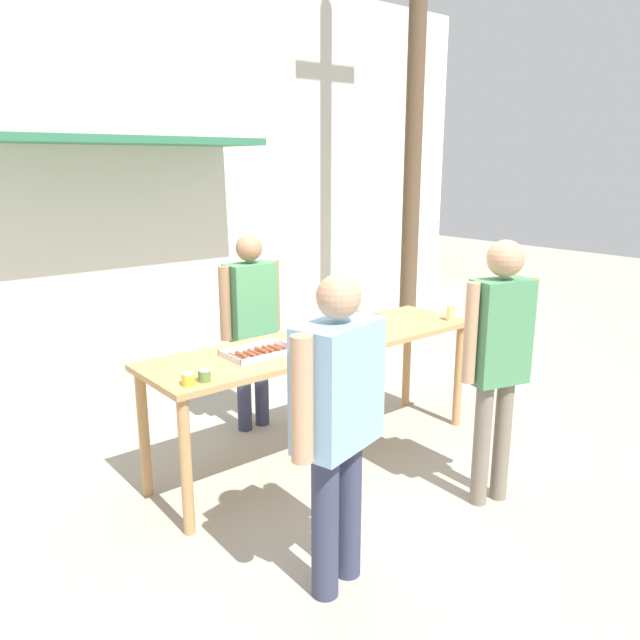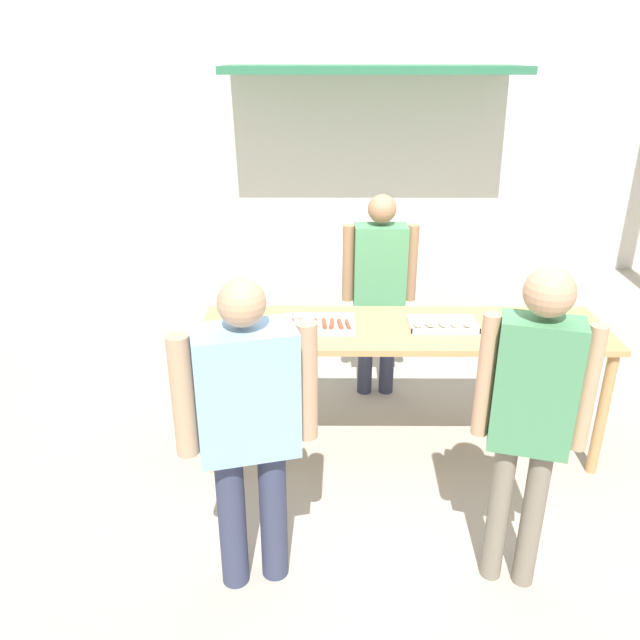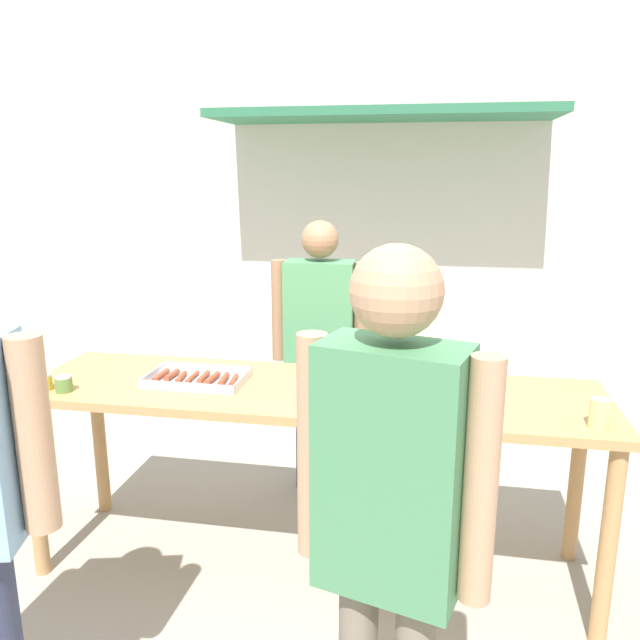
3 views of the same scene
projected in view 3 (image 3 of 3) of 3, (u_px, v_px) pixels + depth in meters
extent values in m
plane|color=#A39989|center=(311.00, 564.00, 3.07)|extent=(24.00, 24.00, 0.00)
cube|color=beige|center=(387.00, 134.00, 6.37)|extent=(12.00, 0.12, 4.50)
cube|color=#2D704C|center=(382.00, 114.00, 5.81)|extent=(3.20, 1.00, 0.08)
cube|color=tan|center=(310.00, 392.00, 2.86)|extent=(2.65, 0.72, 0.04)
cylinder|color=tan|center=(34.00, 489.00, 2.91)|extent=(0.07, 0.07, 0.88)
cylinder|color=tan|center=(608.00, 547.00, 2.47)|extent=(0.07, 0.07, 0.88)
cylinder|color=tan|center=(99.00, 438.00, 3.47)|extent=(0.07, 0.07, 0.88)
cylinder|color=tan|center=(577.00, 477.00, 3.03)|extent=(0.07, 0.07, 0.88)
cube|color=silver|center=(197.00, 381.00, 2.95)|extent=(0.46, 0.29, 0.01)
cube|color=silver|center=(186.00, 387.00, 2.81)|extent=(0.46, 0.01, 0.03)
cube|color=silver|center=(208.00, 368.00, 3.08)|extent=(0.46, 0.01, 0.03)
cube|color=silver|center=(153.00, 374.00, 2.98)|extent=(0.01, 0.29, 0.03)
cube|color=silver|center=(243.00, 379.00, 2.90)|extent=(0.01, 0.29, 0.03)
cylinder|color=brown|center=(161.00, 375.00, 2.98)|extent=(0.03, 0.15, 0.03)
cylinder|color=brown|center=(172.00, 375.00, 2.97)|extent=(0.03, 0.13, 0.03)
cylinder|color=brown|center=(181.00, 377.00, 2.95)|extent=(0.04, 0.13, 0.03)
cylinder|color=brown|center=(192.00, 377.00, 2.95)|extent=(0.03, 0.14, 0.02)
cylinder|color=brown|center=(203.00, 377.00, 2.94)|extent=(0.04, 0.13, 0.03)
cylinder|color=brown|center=(212.00, 378.00, 2.92)|extent=(0.04, 0.14, 0.03)
cylinder|color=brown|center=(224.00, 379.00, 2.91)|extent=(0.04, 0.14, 0.03)
cylinder|color=brown|center=(233.00, 380.00, 2.90)|extent=(0.04, 0.14, 0.03)
cube|color=silver|center=(365.00, 391.00, 2.81)|extent=(0.44, 0.24, 0.01)
cube|color=silver|center=(362.00, 396.00, 2.69)|extent=(0.44, 0.01, 0.03)
cube|color=silver|center=(368.00, 379.00, 2.91)|extent=(0.44, 0.01, 0.03)
cube|color=silver|center=(318.00, 384.00, 2.84)|extent=(0.01, 0.24, 0.03)
cube|color=silver|center=(414.00, 390.00, 2.76)|extent=(0.01, 0.24, 0.03)
ellipsoid|color=beige|center=(330.00, 384.00, 2.82)|extent=(0.06, 0.10, 0.05)
ellipsoid|color=beige|center=(348.00, 384.00, 2.82)|extent=(0.07, 0.12, 0.05)
ellipsoid|color=beige|center=(366.00, 385.00, 2.81)|extent=(0.06, 0.11, 0.04)
ellipsoid|color=beige|center=(383.00, 388.00, 2.78)|extent=(0.07, 0.11, 0.04)
ellipsoid|color=beige|center=(402.00, 388.00, 2.77)|extent=(0.07, 0.12, 0.05)
cylinder|color=gold|center=(44.00, 383.00, 2.83)|extent=(0.08, 0.08, 0.07)
cylinder|color=#B2B2B7|center=(43.00, 375.00, 2.82)|extent=(0.07, 0.07, 0.01)
cylinder|color=#567A38|center=(64.00, 385.00, 2.81)|extent=(0.08, 0.08, 0.07)
cylinder|color=#B2B2B7|center=(63.00, 377.00, 2.80)|extent=(0.07, 0.07, 0.01)
cylinder|color=#DBC67A|center=(599.00, 413.00, 2.41)|extent=(0.08, 0.08, 0.12)
cylinder|color=#333851|center=(306.00, 427.00, 3.75)|extent=(0.12, 0.12, 0.78)
cylinder|color=#333851|center=(335.00, 429.00, 3.72)|extent=(0.12, 0.12, 0.78)
cube|color=#478456|center=(320.00, 314.00, 3.57)|extent=(0.39, 0.22, 0.62)
sphere|color=#936B4C|center=(320.00, 239.00, 3.47)|extent=(0.21, 0.21, 0.21)
cylinder|color=#936B4C|center=(279.00, 310.00, 3.60)|extent=(0.09, 0.09, 0.59)
cylinder|color=#936B4C|center=(362.00, 313.00, 3.53)|extent=(0.09, 0.09, 0.59)
cylinder|color=tan|center=(34.00, 435.00, 1.83)|extent=(0.11, 0.11, 0.60)
cube|color=#478456|center=(391.00, 470.00, 1.57)|extent=(0.40, 0.29, 0.66)
sphere|color=tan|center=(396.00, 291.00, 1.46)|extent=(0.22, 0.22, 0.22)
cylinder|color=tan|center=(481.00, 483.00, 1.47)|extent=(0.08, 0.08, 0.62)
cylinder|color=tan|center=(312.00, 447.00, 1.66)|extent=(0.08, 0.08, 0.62)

